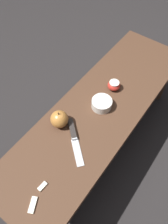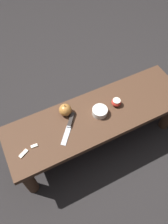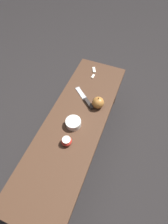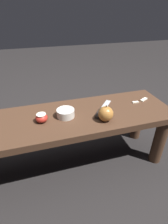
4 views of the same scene
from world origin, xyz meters
TOP-DOWN VIEW (x-y plane):
  - ground_plane at (0.00, 0.00)m, footprint 8.00×8.00m
  - wooden_bench at (0.00, 0.00)m, footprint 1.28×0.39m
  - knife at (-0.21, 0.01)m, footprint 0.17×0.20m
  - apple_whole at (-0.19, 0.10)m, footprint 0.08×0.08m
  - apple_cut at (0.15, 0.01)m, footprint 0.07×0.07m
  - apple_slice_near_knife at (-0.46, -0.03)m, footprint 0.04×0.02m
  - apple_slice_center at (-0.54, -0.05)m, footprint 0.06×0.05m
  - bowl at (0.01, 0.00)m, footprint 0.10×0.10m

SIDE VIEW (x-z plane):
  - ground_plane at x=0.00m, z-range 0.00..0.00m
  - wooden_bench at x=0.00m, z-range 0.12..0.51m
  - apple_slice_near_knife at x=-0.46m, z-range 0.39..0.40m
  - apple_slice_center at x=-0.54m, z-range 0.39..0.40m
  - knife at x=-0.21m, z-range 0.39..0.41m
  - bowl at x=0.01m, z-range 0.39..0.44m
  - apple_cut at x=0.15m, z-range 0.39..0.44m
  - apple_whole at x=-0.19m, z-range 0.39..0.48m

